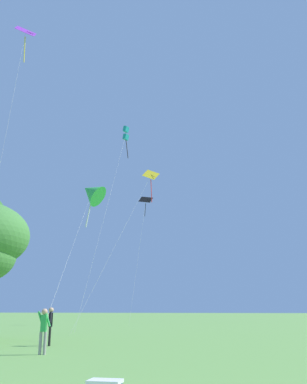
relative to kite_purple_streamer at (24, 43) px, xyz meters
name	(u,v)px	position (x,y,z in m)	size (l,w,h in m)	color
kite_purple_streamer	(24,43)	(0.00, 0.00, 0.00)	(1.72, 5.26, 26.38)	purple
kite_yellow_diamond	(149,183)	(10.07, 5.85, -11.82)	(4.53, 8.48, 14.06)	yellow
kite_green_small	(91,192)	(6.07, 2.11, -13.47)	(2.52, 10.74, 12.11)	green
kite_teal_box	(126,135)	(6.22, 11.62, -4.43)	(1.30, 10.49, 20.94)	teal
kite_black_large	(145,205)	(6.84, 18.62, -10.60)	(1.75, 5.87, 14.97)	black
person_far_back	(50,323)	(8.74, -10.00, -23.31)	(0.31, 0.55, 1.75)	black
person_child_small	(44,327)	(10.22, -13.80, -23.35)	(0.55, 0.23, 1.69)	gray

